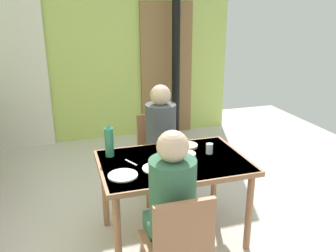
{
  "coord_description": "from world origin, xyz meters",
  "views": [
    {
      "loc": [
        -0.5,
        -2.48,
        1.92
      ],
      "look_at": [
        0.33,
        0.19,
        0.97
      ],
      "focal_mm": 37.9,
      "sensor_mm": 36.0,
      "label": 1
    }
  ],
  "objects_px": {
    "chair_near_diner": "(178,245)",
    "person_far_diner": "(161,129)",
    "dining_table": "(173,170)",
    "water_bottle_green_near": "(109,141)",
    "person_near_diner": "(172,195)",
    "serving_bowl_center": "(185,156)",
    "chair_far_diner": "(158,151)"
  },
  "relations": [
    {
      "from": "chair_near_diner",
      "to": "water_bottle_green_near",
      "type": "relative_size",
      "value": 3.07
    },
    {
      "from": "chair_near_diner",
      "to": "person_far_diner",
      "type": "xyz_separation_m",
      "value": [
        0.29,
        1.39,
        0.28
      ]
    },
    {
      "from": "dining_table",
      "to": "chair_near_diner",
      "type": "relative_size",
      "value": 1.39
    },
    {
      "from": "serving_bowl_center",
      "to": "chair_far_diner",
      "type": "bearing_deg",
      "value": 91.85
    },
    {
      "from": "water_bottle_green_near",
      "to": "serving_bowl_center",
      "type": "xyz_separation_m",
      "value": [
        0.58,
        -0.25,
        -0.11
      ]
    },
    {
      "from": "dining_table",
      "to": "water_bottle_green_near",
      "type": "distance_m",
      "value": 0.58
    },
    {
      "from": "water_bottle_green_near",
      "to": "serving_bowl_center",
      "type": "relative_size",
      "value": 1.66
    },
    {
      "from": "chair_near_diner",
      "to": "water_bottle_green_near",
      "type": "distance_m",
      "value": 1.1
    },
    {
      "from": "dining_table",
      "to": "chair_far_diner",
      "type": "relative_size",
      "value": 1.39
    },
    {
      "from": "person_far_diner",
      "to": "chair_near_diner",
      "type": "bearing_deg",
      "value": 78.12
    },
    {
      "from": "chair_far_diner",
      "to": "water_bottle_green_near",
      "type": "distance_m",
      "value": 0.84
    },
    {
      "from": "chair_far_diner",
      "to": "person_near_diner",
      "type": "distance_m",
      "value": 1.45
    },
    {
      "from": "person_far_diner",
      "to": "serving_bowl_center",
      "type": "height_order",
      "value": "person_far_diner"
    },
    {
      "from": "chair_near_diner",
      "to": "dining_table",
      "type": "bearing_deg",
      "value": 74.26
    },
    {
      "from": "person_near_diner",
      "to": "person_far_diner",
      "type": "xyz_separation_m",
      "value": [
        0.29,
        1.25,
        0.0
      ]
    },
    {
      "from": "chair_near_diner",
      "to": "serving_bowl_center",
      "type": "relative_size",
      "value": 5.12
    },
    {
      "from": "person_near_diner",
      "to": "person_far_diner",
      "type": "distance_m",
      "value": 1.28
    },
    {
      "from": "chair_near_diner",
      "to": "person_near_diner",
      "type": "bearing_deg",
      "value": 90.0
    },
    {
      "from": "chair_far_diner",
      "to": "serving_bowl_center",
      "type": "height_order",
      "value": "chair_far_diner"
    },
    {
      "from": "person_near_diner",
      "to": "serving_bowl_center",
      "type": "bearing_deg",
      "value": 62.96
    },
    {
      "from": "person_near_diner",
      "to": "person_far_diner",
      "type": "bearing_deg",
      "value": 76.87
    },
    {
      "from": "chair_near_diner",
      "to": "person_far_diner",
      "type": "distance_m",
      "value": 1.45
    },
    {
      "from": "chair_near_diner",
      "to": "person_far_diner",
      "type": "relative_size",
      "value": 1.13
    },
    {
      "from": "chair_far_diner",
      "to": "person_far_diner",
      "type": "relative_size",
      "value": 1.13
    },
    {
      "from": "dining_table",
      "to": "water_bottle_green_near",
      "type": "bearing_deg",
      "value": 152.95
    },
    {
      "from": "chair_far_diner",
      "to": "person_far_diner",
      "type": "bearing_deg",
      "value": 90.0
    },
    {
      "from": "serving_bowl_center",
      "to": "person_far_diner",
      "type": "bearing_deg",
      "value": 92.24
    },
    {
      "from": "chair_far_diner",
      "to": "serving_bowl_center",
      "type": "distance_m",
      "value": 0.81
    },
    {
      "from": "dining_table",
      "to": "chair_near_diner",
      "type": "height_order",
      "value": "chair_near_diner"
    },
    {
      "from": "dining_table",
      "to": "serving_bowl_center",
      "type": "relative_size",
      "value": 7.11
    },
    {
      "from": "chair_near_diner",
      "to": "water_bottle_green_near",
      "type": "height_order",
      "value": "water_bottle_green_near"
    },
    {
      "from": "chair_far_diner",
      "to": "water_bottle_green_near",
      "type": "relative_size",
      "value": 3.07
    }
  ]
}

